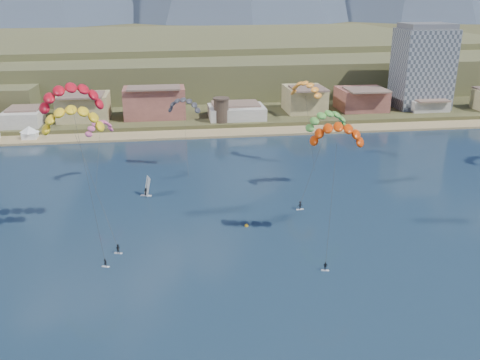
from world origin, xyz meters
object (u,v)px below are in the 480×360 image
object	(u,v)px
kitesurfer_red	(71,93)
kitesurfer_yellow	(72,115)
kitesurfer_orange	(338,131)
buoy	(247,226)
kitesurfer_green	(327,118)
apartment_tower	(423,67)
windsurfer	(146,190)
watchtower	(221,110)

from	to	relation	value
kitesurfer_red	kitesurfer_yellow	distance (m)	9.91
kitesurfer_yellow	kitesurfer_orange	xyz separation A→B (m)	(47.99, -11.84, -1.63)
kitesurfer_yellow	buoy	bearing A→B (deg)	-5.26
kitesurfer_yellow	kitesurfer_green	xyz separation A→B (m)	(54.44, 14.79, -5.76)
apartment_tower	buoy	distance (m)	129.10
kitesurfer_red	kitesurfer_orange	distance (m)	47.11
kitesurfer_red	windsurfer	size ratio (longest dim) A/B	6.99
kitesurfer_orange	buoy	size ratio (longest dim) A/B	31.93
apartment_tower	buoy	xyz separation A→B (m)	(-83.73, -96.65, -17.68)
buoy	watchtower	bearing A→B (deg)	87.41
kitesurfer_yellow	windsurfer	xyz separation A→B (m)	(12.04, 17.15, -22.21)
watchtower	kitesurfer_green	distance (m)	68.24
watchtower	windsurfer	xyz separation A→B (m)	(-24.53, -62.48, -4.91)
apartment_tower	kitesurfer_orange	distance (m)	125.88
watchtower	kitesurfer_green	bearing A→B (deg)	-74.59
windsurfer	buoy	xyz separation A→B (m)	(20.79, -20.17, -1.33)
buoy	kitesurfer_green	bearing A→B (deg)	39.51
kitesurfer_red	kitesurfer_orange	world-z (taller)	kitesurfer_red
buoy	kitesurfer_yellow	bearing A→B (deg)	174.74
watchtower	kitesurfer_red	size ratio (longest dim) A/B	0.27
kitesurfer_orange	watchtower	bearing A→B (deg)	97.12
kitesurfer_red	buoy	bearing A→B (deg)	8.94
watchtower	windsurfer	bearing A→B (deg)	-111.43
watchtower	kitesurfer_red	bearing A→B (deg)	-111.76
watchtower	windsurfer	world-z (taller)	watchtower
kitesurfer_green	buoy	bearing A→B (deg)	-140.49
kitesurfer_red	kitesurfer_green	size ratio (longest dim) A/B	1.44
apartment_tower	kitesurfer_green	xyz separation A→B (m)	(-62.13, -78.84, 0.09)
kitesurfer_red	watchtower	bearing A→B (deg)	68.24
apartment_tower	kitesurfer_yellow	world-z (taller)	apartment_tower
apartment_tower	kitesurfer_red	world-z (taller)	apartment_tower
kitesurfer_red	kitesurfer_orange	size ratio (longest dim) A/B	1.27
kitesurfer_yellow	kitesurfer_orange	bearing A→B (deg)	-13.86
kitesurfer_yellow	buoy	distance (m)	40.52
watchtower	apartment_tower	bearing A→B (deg)	9.93
watchtower	kitesurfer_yellow	xyz separation A→B (m)	(-36.57, -79.63, 17.31)
windsurfer	watchtower	bearing A→B (deg)	68.57
kitesurfer_green	buoy	world-z (taller)	kitesurfer_green
apartment_tower	kitesurfer_green	world-z (taller)	apartment_tower
apartment_tower	windsurfer	world-z (taller)	apartment_tower
apartment_tower	kitesurfer_green	bearing A→B (deg)	-128.24
windsurfer	kitesurfer_yellow	bearing A→B (deg)	-125.08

